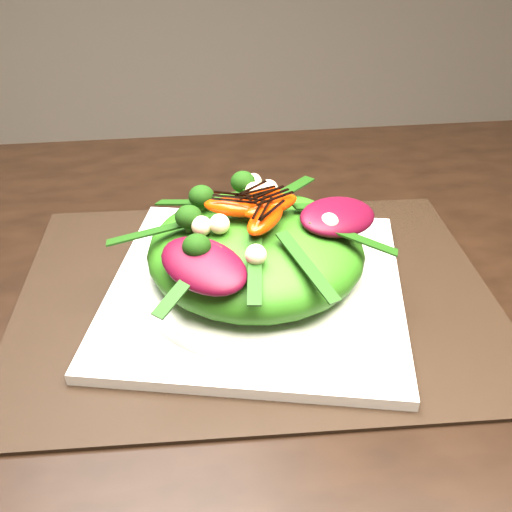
{
  "coord_description": "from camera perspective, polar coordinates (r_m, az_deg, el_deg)",
  "views": [
    {
      "loc": [
        -0.2,
        -0.41,
        1.1
      ],
      "look_at": [
        -0.14,
        0.04,
        0.8
      ],
      "focal_mm": 42.0,
      "sensor_mm": 36.0,
      "label": 1
    }
  ],
  "objects": [
    {
      "name": "macadamia_nut",
      "position": [
        0.51,
        4.99,
        2.79
      ],
      "size": [
        0.02,
        0.02,
        0.02
      ],
      "primitive_type": "sphere",
      "rotation": [
        0.0,
        0.0,
        0.34
      ],
      "color": "beige",
      "rests_on": "lettuce_mound"
    },
    {
      "name": "broccoli_floret",
      "position": [
        0.56,
        -6.5,
        5.86
      ],
      "size": [
        0.04,
        0.04,
        0.03
      ],
      "primitive_type": "sphere",
      "rotation": [
        0.0,
        0.0,
        0.33
      ],
      "color": "black",
      "rests_on": "lettuce_mound"
    },
    {
      "name": "balsamic_drizzle",
      "position": [
        0.53,
        -2.86,
        5.53
      ],
      "size": [
        0.04,
        0.02,
        0.0
      ],
      "primitive_type": "cube",
      "rotation": [
        0.0,
        0.0,
        0.51
      ],
      "color": "black",
      "rests_on": "orange_segment"
    },
    {
      "name": "salad_bowl",
      "position": [
        0.56,
        0.0,
        -1.95
      ],
      "size": [
        0.26,
        0.26,
        0.02
      ],
      "primitive_type": "cylinder",
      "rotation": [
        0.0,
        0.0,
        -0.23
      ],
      "color": "white",
      "rests_on": "plate_base"
    },
    {
      "name": "dining_table",
      "position": [
        0.59,
        14.44,
        -6.72
      ],
      "size": [
        1.6,
        0.9,
        0.75
      ],
      "primitive_type": "cube",
      "color": "black",
      "rests_on": "floor"
    },
    {
      "name": "plate_base",
      "position": [
        0.57,
        0.0,
        -3.04
      ],
      "size": [
        0.33,
        0.33,
        0.01
      ],
      "primitive_type": "cube",
      "rotation": [
        0.0,
        0.0,
        -0.23
      ],
      "color": "silver",
      "rests_on": "placemat"
    },
    {
      "name": "lettuce_mound",
      "position": [
        0.55,
        0.0,
        0.58
      ],
      "size": [
        0.24,
        0.24,
        0.07
      ],
      "primitive_type": "ellipsoid",
      "rotation": [
        0.0,
        0.0,
        0.25
      ],
      "color": "#2F6D14",
      "rests_on": "salad_bowl"
    },
    {
      "name": "radicchio_leaf",
      "position": [
        0.54,
        7.81,
        3.75
      ],
      "size": [
        0.1,
        0.09,
        0.02
      ],
      "primitive_type": "ellipsoid",
      "rotation": [
        0.0,
        0.0,
        0.54
      ],
      "color": "#3F0616",
      "rests_on": "lettuce_mound"
    },
    {
      "name": "orange_segment",
      "position": [
        0.54,
        -2.84,
        4.77
      ],
      "size": [
        0.06,
        0.05,
        0.01
      ],
      "primitive_type": "ellipsoid",
      "rotation": [
        0.0,
        0.0,
        0.51
      ],
      "color": "red",
      "rests_on": "lettuce_mound"
    },
    {
      "name": "placemat",
      "position": [
        0.57,
        0.0,
        -3.6
      ],
      "size": [
        0.46,
        0.36,
        0.0
      ],
      "primitive_type": "cube",
      "rotation": [
        0.0,
        0.0,
        -0.04
      ],
      "color": "black",
      "rests_on": "dining_table"
    }
  ]
}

